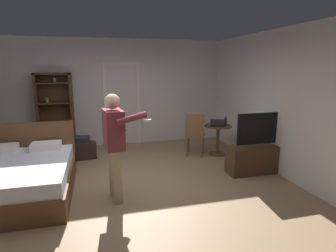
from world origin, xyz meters
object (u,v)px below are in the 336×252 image
(bed, at_px, (17,178))
(person_blue_shirt, at_px, (115,140))
(tv_flatscreen, at_px, (260,155))
(bottle_on_table, at_px, (226,122))
(suitcase_small, at_px, (82,151))
(side_table, at_px, (218,135))
(bookshelf, at_px, (55,109))
(wooden_chair, at_px, (195,133))
(laptop, at_px, (217,124))
(suitcase_dark, at_px, (77,147))

(bed, relative_size, person_blue_shirt, 1.21)
(tv_flatscreen, xyz_separation_m, bottle_on_table, (-0.18, 1.14, 0.46))
(bottle_on_table, xyz_separation_m, suitcase_small, (-3.21, 0.56, -0.61))
(tv_flatscreen, height_order, side_table, tv_flatscreen)
(bookshelf, bearing_deg, person_blue_shirt, -68.10)
(person_blue_shirt, bearing_deg, wooden_chair, 41.63)
(bed, bearing_deg, bookshelf, 82.80)
(bookshelf, xyz_separation_m, wooden_chair, (3.11, -1.29, -0.47))
(bookshelf, height_order, person_blue_shirt, bookshelf)
(bed, distance_m, side_table, 4.14)
(wooden_chair, relative_size, person_blue_shirt, 0.60)
(side_table, bearing_deg, laptop, -138.94)
(tv_flatscreen, height_order, suitcase_dark, tv_flatscreen)
(tv_flatscreen, distance_m, person_blue_shirt, 2.88)
(person_blue_shirt, relative_size, suitcase_dark, 3.12)
(suitcase_dark, height_order, suitcase_small, suitcase_dark)
(suitcase_dark, bearing_deg, bed, -101.58)
(bed, bearing_deg, person_blue_shirt, -18.29)
(side_table, distance_m, laptop, 0.29)
(bookshelf, xyz_separation_m, bottle_on_table, (3.80, -1.42, -0.22))
(bed, distance_m, bottle_on_table, 4.28)
(wooden_chair, height_order, suitcase_dark, wooden_chair)
(tv_flatscreen, relative_size, wooden_chair, 1.29)
(wooden_chair, xyz_separation_m, suitcase_dark, (-2.63, 0.61, -0.31))
(bed, distance_m, suitcase_dark, 1.98)
(bottle_on_table, relative_size, suitcase_dark, 0.43)
(bed, height_order, bottle_on_table, bed)
(tv_flatscreen, relative_size, suitcase_small, 2.07)
(bed, distance_m, bookshelf, 2.60)
(tv_flatscreen, relative_size, suitcase_dark, 2.43)
(suitcase_small, bearing_deg, tv_flatscreen, -34.11)
(side_table, xyz_separation_m, person_blue_shirt, (-2.46, -1.65, 0.48))
(bottle_on_table, relative_size, wooden_chair, 0.23)
(bookshelf, bearing_deg, tv_flatscreen, -32.66)
(side_table, bearing_deg, bookshelf, 159.94)
(person_blue_shirt, xyz_separation_m, suitcase_small, (-0.61, 2.12, -0.77))
(person_blue_shirt, height_order, suitcase_small, person_blue_shirt)
(tv_flatscreen, bearing_deg, bed, 179.10)
(bed, height_order, wooden_chair, bed)
(side_table, bearing_deg, person_blue_shirt, -146.16)
(person_blue_shirt, bearing_deg, bottle_on_table, 31.12)
(laptop, height_order, suitcase_small, laptop)
(bed, bearing_deg, suitcase_dark, 66.42)
(laptop, xyz_separation_m, suitcase_small, (-3.02, 0.52, -0.57))
(laptop, bearing_deg, tv_flatscreen, -72.57)
(bookshelf, height_order, suitcase_dark, bookshelf)
(person_blue_shirt, relative_size, suitcase_small, 2.66)
(bookshelf, bearing_deg, suitcase_small, -55.63)
(bed, height_order, suitcase_small, bed)
(suitcase_small, bearing_deg, wooden_chair, -17.25)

